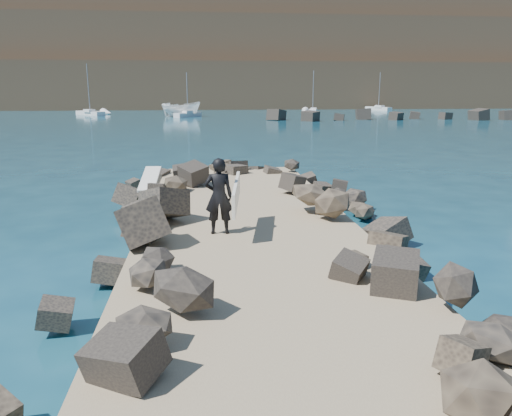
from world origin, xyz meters
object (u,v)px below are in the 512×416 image
object	(u,v)px
surfboard_resting	(150,182)
surfer_with_board	(221,196)
sailboat_d	(313,111)
boat_imported	(181,109)

from	to	relation	value
surfboard_resting	surfer_with_board	bearing A→B (deg)	-63.72
surfboard_resting	surfer_with_board	world-z (taller)	surfer_with_board
surfboard_resting	sailboat_d	size ratio (longest dim) A/B	0.31
boat_imported	surfer_with_board	size ratio (longest dim) A/B	2.39
boat_imported	sailboat_d	xyz separation A→B (m)	(22.68, 9.39, -0.79)
surfboard_resting	surfer_with_board	distance (m)	5.82
sailboat_d	surfboard_resting	bearing A→B (deg)	-106.96
surfboard_resting	surfer_with_board	size ratio (longest dim) A/B	0.93
boat_imported	surfer_with_board	distance (m)	66.28
surfboard_resting	sailboat_d	distance (m)	73.48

